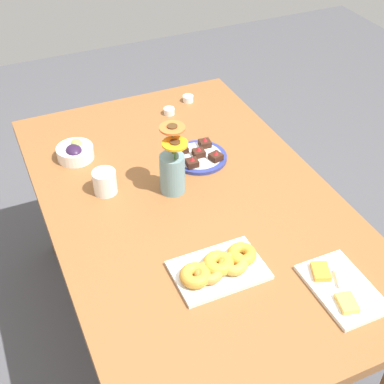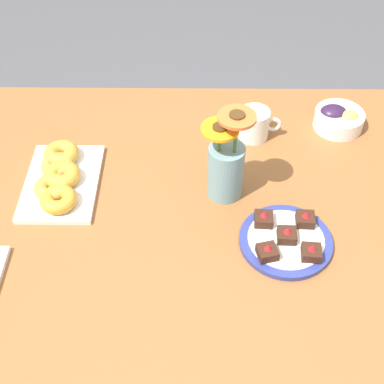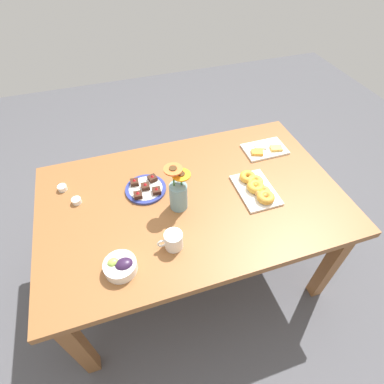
{
  "view_description": "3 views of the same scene",
  "coord_description": "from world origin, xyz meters",
  "px_view_note": "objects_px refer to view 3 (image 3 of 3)",
  "views": [
    {
      "loc": [
        -1.33,
        0.59,
        1.96
      ],
      "look_at": [
        0.0,
        0.0,
        0.78
      ],
      "focal_mm": 50.0,
      "sensor_mm": 36.0,
      "label": 1
    },
    {
      "loc": [
        0.01,
        -0.92,
        1.74
      ],
      "look_at": [
        0.0,
        0.0,
        0.78
      ],
      "focal_mm": 50.0,
      "sensor_mm": 36.0,
      "label": 2
    },
    {
      "loc": [
        0.33,
        1.02,
        1.92
      ],
      "look_at": [
        0.0,
        0.0,
        0.78
      ],
      "focal_mm": 28.0,
      "sensor_mm": 36.0,
      "label": 3
    }
  ],
  "objects_px": {
    "jam_cup_berry": "(77,201)",
    "dining_table": "(192,208)",
    "dessert_plate": "(146,189)",
    "flower_vase": "(178,194)",
    "coffee_mug": "(173,240)",
    "cheese_platter": "(265,149)",
    "jam_cup_honey": "(62,188)",
    "croissant_platter": "(257,188)",
    "grape_bowl": "(121,266)"
  },
  "relations": [
    {
      "from": "coffee_mug",
      "to": "dessert_plate",
      "type": "bearing_deg",
      "value": -82.99
    },
    {
      "from": "jam_cup_berry",
      "to": "grape_bowl",
      "type": "bearing_deg",
      "value": 109.42
    },
    {
      "from": "dessert_plate",
      "to": "flower_vase",
      "type": "height_order",
      "value": "flower_vase"
    },
    {
      "from": "croissant_platter",
      "to": "jam_cup_berry",
      "type": "distance_m",
      "value": 0.95
    },
    {
      "from": "croissant_platter",
      "to": "jam_cup_honey",
      "type": "bearing_deg",
      "value": -18.48
    },
    {
      "from": "grape_bowl",
      "to": "dessert_plate",
      "type": "distance_m",
      "value": 0.48
    },
    {
      "from": "dining_table",
      "to": "flower_vase",
      "type": "bearing_deg",
      "value": 24.52
    },
    {
      "from": "flower_vase",
      "to": "croissant_platter",
      "type": "bearing_deg",
      "value": 176.58
    },
    {
      "from": "dining_table",
      "to": "flower_vase",
      "type": "height_order",
      "value": "flower_vase"
    },
    {
      "from": "jam_cup_berry",
      "to": "dessert_plate",
      "type": "relative_size",
      "value": 0.22
    },
    {
      "from": "dining_table",
      "to": "jam_cup_berry",
      "type": "distance_m",
      "value": 0.61
    },
    {
      "from": "croissant_platter",
      "to": "jam_cup_honey",
      "type": "distance_m",
      "value": 1.05
    },
    {
      "from": "dessert_plate",
      "to": "croissant_platter",
      "type": "bearing_deg",
      "value": 161.41
    },
    {
      "from": "cheese_platter",
      "to": "jam_cup_berry",
      "type": "bearing_deg",
      "value": 4.37
    },
    {
      "from": "grape_bowl",
      "to": "croissant_platter",
      "type": "distance_m",
      "value": 0.81
    },
    {
      "from": "grape_bowl",
      "to": "cheese_platter",
      "type": "relative_size",
      "value": 0.55
    },
    {
      "from": "dining_table",
      "to": "flower_vase",
      "type": "xyz_separation_m",
      "value": [
        0.08,
        0.04,
        0.18
      ]
    },
    {
      "from": "grape_bowl",
      "to": "jam_cup_honey",
      "type": "bearing_deg",
      "value": -68.37
    },
    {
      "from": "jam_cup_honey",
      "to": "flower_vase",
      "type": "distance_m",
      "value": 0.65
    },
    {
      "from": "cheese_platter",
      "to": "jam_cup_honey",
      "type": "height_order",
      "value": "cheese_platter"
    },
    {
      "from": "dining_table",
      "to": "coffee_mug",
      "type": "relative_size",
      "value": 13.34
    },
    {
      "from": "jam_cup_berry",
      "to": "dessert_plate",
      "type": "bearing_deg",
      "value": 176.6
    },
    {
      "from": "coffee_mug",
      "to": "jam_cup_berry",
      "type": "distance_m",
      "value": 0.58
    },
    {
      "from": "dining_table",
      "to": "grape_bowl",
      "type": "relative_size",
      "value": 11.2
    },
    {
      "from": "grape_bowl",
      "to": "dessert_plate",
      "type": "xyz_separation_m",
      "value": [
        -0.2,
        -0.44,
        -0.02
      ]
    },
    {
      "from": "dessert_plate",
      "to": "jam_cup_berry",
      "type": "bearing_deg",
      "value": -3.4
    },
    {
      "from": "jam_cup_berry",
      "to": "dining_table",
      "type": "bearing_deg",
      "value": 165.72
    },
    {
      "from": "cheese_platter",
      "to": "flower_vase",
      "type": "distance_m",
      "value": 0.7
    },
    {
      "from": "flower_vase",
      "to": "grape_bowl",
      "type": "bearing_deg",
      "value": 38.87
    },
    {
      "from": "grape_bowl",
      "to": "flower_vase",
      "type": "relative_size",
      "value": 0.54
    },
    {
      "from": "cheese_platter",
      "to": "jam_cup_berry",
      "type": "distance_m",
      "value": 1.14
    },
    {
      "from": "jam_cup_honey",
      "to": "dining_table",
      "type": "bearing_deg",
      "value": 157.56
    },
    {
      "from": "cheese_platter",
      "to": "dessert_plate",
      "type": "xyz_separation_m",
      "value": [
        0.78,
        0.11,
        0.0
      ]
    },
    {
      "from": "dining_table",
      "to": "grape_bowl",
      "type": "xyz_separation_m",
      "value": [
        0.42,
        0.31,
        0.12
      ]
    },
    {
      "from": "dining_table",
      "to": "cheese_platter",
      "type": "distance_m",
      "value": 0.61
    },
    {
      "from": "flower_vase",
      "to": "dining_table",
      "type": "bearing_deg",
      "value": -155.48
    },
    {
      "from": "dining_table",
      "to": "jam_cup_honey",
      "type": "distance_m",
      "value": 0.71
    },
    {
      "from": "dessert_plate",
      "to": "flower_vase",
      "type": "xyz_separation_m",
      "value": [
        -0.14,
        0.17,
        0.08
      ]
    },
    {
      "from": "jam_cup_honey",
      "to": "flower_vase",
      "type": "xyz_separation_m",
      "value": [
        -0.57,
        0.31,
        0.08
      ]
    },
    {
      "from": "jam_cup_honey",
      "to": "grape_bowl",
      "type": "bearing_deg",
      "value": 111.63
    },
    {
      "from": "grape_bowl",
      "to": "jam_cup_berry",
      "type": "bearing_deg",
      "value": -70.58
    },
    {
      "from": "jam_cup_honey",
      "to": "dessert_plate",
      "type": "height_order",
      "value": "dessert_plate"
    },
    {
      "from": "dining_table",
      "to": "cheese_platter",
      "type": "relative_size",
      "value": 6.15
    },
    {
      "from": "jam_cup_berry",
      "to": "cheese_platter",
      "type": "bearing_deg",
      "value": -175.63
    },
    {
      "from": "jam_cup_berry",
      "to": "flower_vase",
      "type": "distance_m",
      "value": 0.54
    },
    {
      "from": "cheese_platter",
      "to": "croissant_platter",
      "type": "relative_size",
      "value": 0.93
    },
    {
      "from": "grape_bowl",
      "to": "jam_cup_berry",
      "type": "xyz_separation_m",
      "value": [
        0.16,
        -0.46,
        -0.01
      ]
    },
    {
      "from": "cheese_platter",
      "to": "croissant_platter",
      "type": "distance_m",
      "value": 0.36
    },
    {
      "from": "coffee_mug",
      "to": "cheese_platter",
      "type": "bearing_deg",
      "value": -145.45
    },
    {
      "from": "dining_table",
      "to": "coffee_mug",
      "type": "distance_m",
      "value": 0.34
    }
  ]
}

